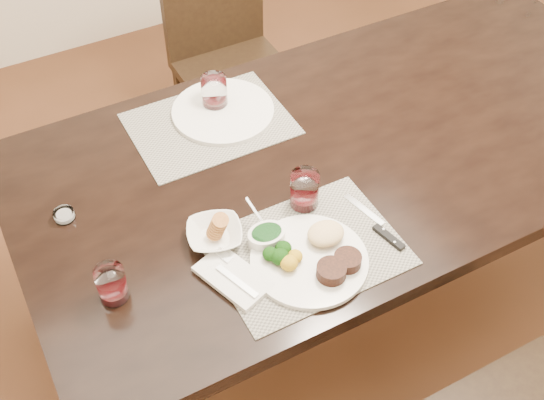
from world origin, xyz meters
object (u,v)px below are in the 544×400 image
chair_far (227,49)px  wine_glass_near (304,191)px  dinner_plate (315,257)px  steak_knife (383,230)px  far_plate (223,111)px  cracker_bowl (215,234)px

chair_far → wine_glass_near: size_ratio=8.66×
dinner_plate → steak_knife: dinner_plate is taller
wine_glass_near → far_plate: (-0.03, 0.44, -0.04)m
steak_knife → wine_glass_near: (-0.13, 0.18, 0.04)m
cracker_bowl → wine_glass_near: 0.26m
dinner_plate → cracker_bowl: cracker_bowl is taller
dinner_plate → wine_glass_near: (0.07, 0.18, 0.03)m
cracker_bowl → dinner_plate: bearing=-43.9°
chair_far → far_plate: 0.75m
steak_knife → cracker_bowl: (-0.39, 0.18, 0.01)m
chair_far → wine_glass_near: bearing=-104.2°
chair_far → wine_glass_near: (-0.27, -1.07, 0.30)m
far_plate → steak_knife: bearing=-75.8°
steak_knife → dinner_plate: bearing=167.8°
chair_far → steak_knife: chair_far is taller
steak_knife → cracker_bowl: cracker_bowl is taller
dinner_plate → wine_glass_near: 0.20m
dinner_plate → cracker_bowl: (-0.19, 0.18, 0.00)m
far_plate → cracker_bowl: bearing=-117.6°
chair_far → steak_knife: bearing=-96.6°
dinner_plate → far_plate: (0.04, 0.62, -0.01)m
steak_knife → wine_glass_near: bearing=113.3°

